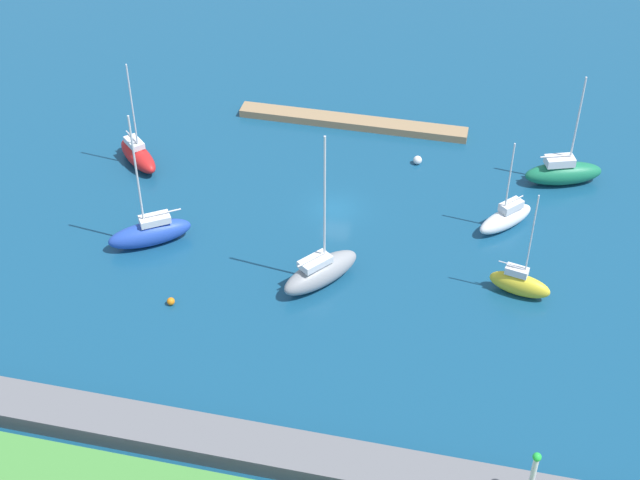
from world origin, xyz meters
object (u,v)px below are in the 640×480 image
(sailboat_yellow_inner_mooring, at_px, (520,283))
(sailboat_white_lone_south, at_px, (506,218))
(pier_dock, at_px, (352,122))
(sailboat_gray_west_end, at_px, (321,271))
(mooring_buoy_orange, at_px, (171,301))
(harbor_beacon, at_px, (534,470))
(mooring_buoy_white, at_px, (418,160))
(sailboat_red_far_south, at_px, (138,155))
(sailboat_blue_far_north, at_px, (150,232))
(sailboat_green_east_end, at_px, (563,172))

(sailboat_yellow_inner_mooring, height_order, sailboat_white_lone_south, sailboat_yellow_inner_mooring)
(pier_dock, xyz_separation_m, sailboat_gray_west_end, (-2.28, 24.61, 0.88))
(sailboat_gray_west_end, xyz_separation_m, mooring_buoy_orange, (11.00, 5.13, -0.95))
(harbor_beacon, bearing_deg, mooring_buoy_white, -71.71)
(mooring_buoy_orange, bearing_deg, sailboat_red_far_south, -61.49)
(mooring_buoy_white, bearing_deg, sailboat_white_lone_south, 137.42)
(sailboat_white_lone_south, bearing_deg, sailboat_blue_far_north, -31.67)
(mooring_buoy_orange, bearing_deg, sailboat_gray_west_end, -155.01)
(sailboat_green_east_end, xyz_separation_m, sailboat_yellow_inner_mooring, (3.04, 16.65, -0.11))
(mooring_buoy_white, bearing_deg, pier_dock, -36.29)
(sailboat_yellow_inner_mooring, xyz_separation_m, sailboat_white_lone_south, (1.65, -8.64, -0.08))
(sailboat_green_east_end, relative_size, sailboat_gray_west_end, 0.80)
(sailboat_blue_far_north, bearing_deg, mooring_buoy_orange, 87.70)
(sailboat_white_lone_south, bearing_deg, sailboat_red_far_south, -52.38)
(sailboat_gray_west_end, bearing_deg, sailboat_red_far_south, 95.42)
(sailboat_green_east_end, distance_m, sailboat_yellow_inner_mooring, 16.93)
(harbor_beacon, xyz_separation_m, sailboat_white_lone_south, (3.35, -28.88, -2.49))
(sailboat_yellow_inner_mooring, bearing_deg, sailboat_green_east_end, 92.17)
(sailboat_red_far_south, distance_m, mooring_buoy_white, 26.81)
(harbor_beacon, relative_size, sailboat_red_far_south, 0.35)
(pier_dock, relative_size, sailboat_yellow_inner_mooring, 2.39)
(sailboat_white_lone_south, bearing_deg, sailboat_gray_west_end, -11.07)
(sailboat_green_east_end, bearing_deg, sailboat_white_lone_south, -140.17)
(sailboat_red_far_south, bearing_deg, sailboat_green_east_end, 51.55)
(pier_dock, relative_size, sailboat_gray_west_end, 1.68)
(harbor_beacon, xyz_separation_m, mooring_buoy_white, (12.25, -37.06, -3.07))
(sailboat_yellow_inner_mooring, distance_m, mooring_buoy_white, 19.86)
(sailboat_gray_west_end, distance_m, sailboat_yellow_inner_mooring, 15.93)
(sailboat_yellow_inner_mooring, relative_size, mooring_buoy_orange, 15.50)
(sailboat_red_far_south, relative_size, sailboat_yellow_inner_mooring, 1.10)
(sailboat_yellow_inner_mooring, distance_m, sailboat_white_lone_south, 8.79)
(sailboat_blue_far_north, xyz_separation_m, mooring_buoy_white, (-20.53, -17.26, -0.78))
(harbor_beacon, distance_m, mooring_buoy_orange, 31.38)
(sailboat_green_east_end, height_order, sailboat_red_far_south, sailboat_green_east_end)
(pier_dock, height_order, sailboat_yellow_inner_mooring, sailboat_yellow_inner_mooring)
(sailboat_yellow_inner_mooring, height_order, mooring_buoy_white, sailboat_yellow_inner_mooring)
(harbor_beacon, height_order, sailboat_gray_west_end, sailboat_gray_west_end)
(sailboat_red_far_south, bearing_deg, sailboat_gray_west_end, 11.10)
(sailboat_gray_west_end, distance_m, sailboat_white_lone_south, 17.86)
(sailboat_gray_west_end, bearing_deg, mooring_buoy_white, 22.24)
(sailboat_green_east_end, relative_size, sailboat_white_lone_south, 1.26)
(pier_dock, height_order, sailboat_blue_far_north, sailboat_blue_far_north)
(sailboat_gray_west_end, bearing_deg, sailboat_blue_far_north, 120.62)
(pier_dock, height_order, mooring_buoy_white, mooring_buoy_white)
(harbor_beacon, distance_m, mooring_buoy_white, 39.15)
(sailboat_yellow_inner_mooring, distance_m, mooring_buoy_orange, 27.78)
(pier_dock, xyz_separation_m, harbor_beacon, (-19.74, 42.56, 3.10))
(mooring_buoy_white, height_order, mooring_buoy_orange, mooring_buoy_white)
(sailboat_red_far_south, relative_size, sailboat_white_lone_south, 1.23)
(sailboat_green_east_end, xyz_separation_m, sailboat_gray_west_end, (18.81, 18.94, 0.07))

